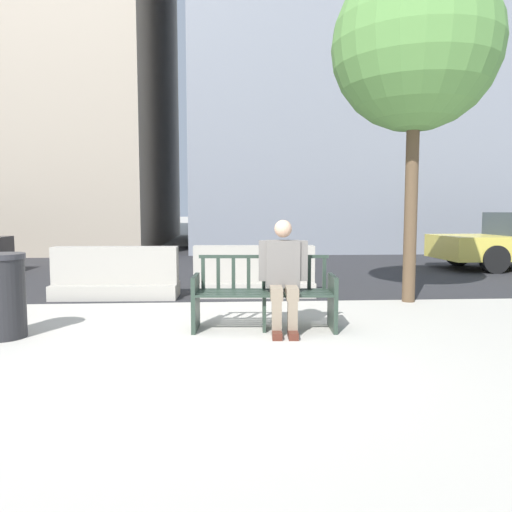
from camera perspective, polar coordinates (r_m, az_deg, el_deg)
ground_plane at (r=5.21m, az=-7.16°, el=-10.72°), size 200.00×200.00×0.00m
street_asphalt at (r=13.78m, az=-5.00°, el=-0.68°), size 120.00×12.00×0.01m
street_bench at (r=5.99m, az=0.93°, el=-4.67°), size 1.72×0.62×0.88m
seated_person at (r=5.90m, az=3.14°, el=-1.95°), size 0.59×0.74×1.31m
jersey_barrier_centre at (r=8.34m, az=-0.22°, el=-2.24°), size 2.03×0.78×0.84m
jersey_barrier_left at (r=8.42m, az=-15.71°, el=-2.36°), size 2.02×0.74×0.84m
street_tree at (r=8.44m, az=17.76°, el=21.75°), size 2.51×2.51×5.13m
trash_bin at (r=6.27m, az=-27.01°, el=-4.05°), size 0.51×0.51×0.95m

